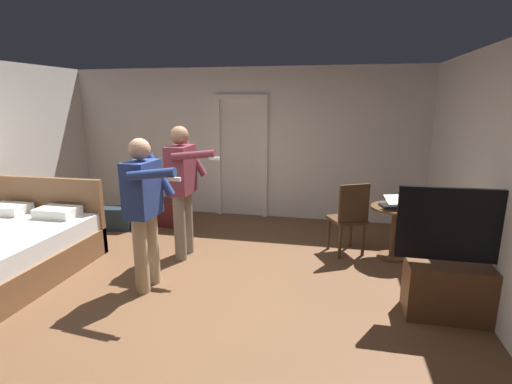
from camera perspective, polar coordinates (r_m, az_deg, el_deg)
The scene contains 12 objects.
ground_plane at distance 4.44m, azimuth -11.19°, elevation -14.03°, with size 6.80×6.80×0.00m, color brown.
wall_back at distance 6.81m, azimuth -1.93°, elevation 7.24°, with size 6.42×0.12×2.58m, color silver.
doorway_frame at distance 6.75m, azimuth -2.17°, elevation 6.58°, with size 0.93×0.08×2.13m.
tv_flatscreen at distance 4.16m, azimuth 27.79°, elevation -11.37°, with size 1.19×0.40×1.27m.
side_table at distance 5.31m, azimuth 19.92°, elevation -4.46°, with size 0.63×0.63×0.70m.
laptop at distance 5.19m, azimuth 20.02°, elevation -1.63°, with size 0.40×0.40×0.17m.
bottle_on_table at distance 5.17m, azimuth 21.85°, elevation -1.35°, with size 0.06×0.06×0.23m.
wooden_chair at distance 5.23m, azimuth 13.76°, elevation -3.45°, with size 0.57×0.57×0.99m.
person_blue_shirt at distance 4.23m, azimuth -16.29°, elevation -1.77°, with size 0.69×0.58×1.66m.
person_striped_shirt at distance 5.00m, azimuth -10.89°, elevation 1.44°, with size 0.73×0.60×1.72m.
suitcase_dark at distance 6.61m, azimuth -20.58°, elevation -3.68°, with size 0.61×0.28×0.36m, color #1E2D38.
suitcase_small at distance 6.56m, azimuth -12.99°, elevation -2.96°, with size 0.62×0.35×0.43m, color #4C1919.
Camera 1 is at (1.61, -3.61, 2.04)m, focal length 26.87 mm.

